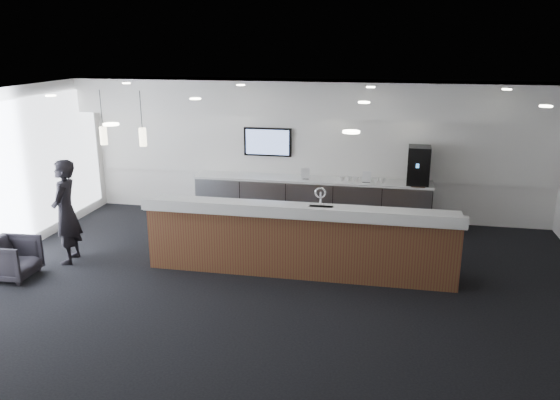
% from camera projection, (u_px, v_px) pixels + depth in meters
% --- Properties ---
extents(ground, '(10.00, 10.00, 0.00)m').
position_uv_depth(ground, '(278.00, 294.00, 8.44)').
color(ground, black).
rests_on(ground, ground).
extents(ceiling, '(10.00, 8.00, 0.02)m').
position_uv_depth(ceiling, '(277.00, 98.00, 7.59)').
color(ceiling, black).
rests_on(ceiling, back_wall).
extents(back_wall, '(10.00, 0.02, 3.00)m').
position_uv_depth(back_wall, '(314.00, 150.00, 11.78)').
color(back_wall, white).
rests_on(back_wall, ground).
extents(soffit_bulkhead, '(10.00, 0.90, 0.70)m').
position_uv_depth(soffit_bulkhead, '(312.00, 98.00, 11.03)').
color(soffit_bulkhead, white).
rests_on(soffit_bulkhead, back_wall).
extents(alcove_panel, '(9.80, 0.06, 1.40)m').
position_uv_depth(alcove_panel, '(314.00, 145.00, 11.72)').
color(alcove_panel, white).
rests_on(alcove_panel, back_wall).
extents(back_credenza, '(5.06, 0.66, 0.95)m').
position_uv_depth(back_credenza, '(311.00, 200.00, 11.73)').
color(back_credenza, gray).
rests_on(back_credenza, ground).
extents(wall_tv, '(1.05, 0.08, 0.62)m').
position_uv_depth(wall_tv, '(268.00, 142.00, 11.83)').
color(wall_tv, black).
rests_on(wall_tv, back_wall).
extents(pendant_left, '(0.12, 0.12, 0.30)m').
position_uv_depth(pendant_left, '(144.00, 136.00, 9.00)').
color(pendant_left, '#FFF2C6').
rests_on(pendant_left, ceiling).
extents(pendant_right, '(0.12, 0.12, 0.30)m').
position_uv_depth(pendant_right, '(105.00, 135.00, 9.13)').
color(pendant_right, '#FFF2C6').
rests_on(pendant_right, ceiling).
extents(ceiling_can_lights, '(7.00, 5.00, 0.02)m').
position_uv_depth(ceiling_can_lights, '(277.00, 100.00, 7.60)').
color(ceiling_can_lights, white).
rests_on(ceiling_can_lights, ceiling).
extents(service_counter, '(5.19, 0.86, 1.49)m').
position_uv_depth(service_counter, '(300.00, 240.00, 9.11)').
color(service_counter, brown).
rests_on(service_counter, ground).
extents(coffee_machine, '(0.46, 0.59, 0.77)m').
position_uv_depth(coffee_machine, '(419.00, 165.00, 11.06)').
color(coffee_machine, black).
rests_on(coffee_machine, back_credenza).
extents(info_sign_left, '(0.18, 0.05, 0.24)m').
position_uv_depth(info_sign_left, '(305.00, 174.00, 11.50)').
color(info_sign_left, white).
rests_on(info_sign_left, back_credenza).
extents(info_sign_right, '(0.18, 0.02, 0.24)m').
position_uv_depth(info_sign_right, '(367.00, 177.00, 11.22)').
color(info_sign_right, white).
rests_on(info_sign_right, back_credenza).
extents(armchair, '(0.77, 0.75, 0.67)m').
position_uv_depth(armchair, '(12.00, 259.00, 8.94)').
color(armchair, black).
rests_on(armchair, ground).
extents(lounge_guest, '(0.56, 0.74, 1.84)m').
position_uv_depth(lounge_guest, '(66.00, 212.00, 9.45)').
color(lounge_guest, black).
rests_on(lounge_guest, ground).
extents(cup_0, '(0.11, 0.11, 0.10)m').
position_uv_depth(cup_0, '(383.00, 180.00, 11.24)').
color(cup_0, white).
rests_on(cup_0, back_credenza).
extents(cup_1, '(0.15, 0.15, 0.10)m').
position_uv_depth(cup_1, '(376.00, 180.00, 11.26)').
color(cup_1, white).
rests_on(cup_1, back_credenza).
extents(cup_2, '(0.13, 0.13, 0.10)m').
position_uv_depth(cup_2, '(369.00, 180.00, 11.29)').
color(cup_2, white).
rests_on(cup_2, back_credenza).
extents(cup_3, '(0.14, 0.14, 0.10)m').
position_uv_depth(cup_3, '(362.00, 179.00, 11.31)').
color(cup_3, white).
rests_on(cup_3, back_credenza).
extents(cup_4, '(0.15, 0.15, 0.10)m').
position_uv_depth(cup_4, '(355.00, 179.00, 11.34)').
color(cup_4, white).
rests_on(cup_4, back_credenza).
extents(cup_5, '(0.12, 0.12, 0.10)m').
position_uv_depth(cup_5, '(349.00, 179.00, 11.37)').
color(cup_5, white).
rests_on(cup_5, back_credenza).
extents(cup_6, '(0.15, 0.15, 0.10)m').
position_uv_depth(cup_6, '(342.00, 178.00, 11.39)').
color(cup_6, white).
rests_on(cup_6, back_credenza).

